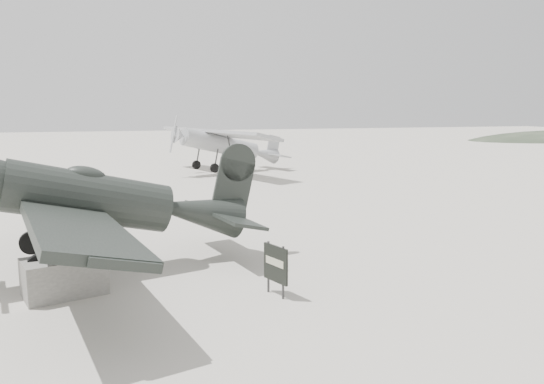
# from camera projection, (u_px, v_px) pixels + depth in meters

# --- Properties ---
(ground) EXTENTS (160.00, 160.00, 0.00)m
(ground) POSITION_uv_depth(u_px,v_px,m) (269.00, 253.00, 15.01)
(ground) COLOR #ADA799
(ground) RESTS_ON ground
(lowwing_monoplane) EXTENTS (7.66, 10.62, 3.41)m
(lowwing_monoplane) POSITION_uv_depth(u_px,v_px,m) (104.00, 201.00, 13.01)
(lowwing_monoplane) COLOR black
(lowwing_monoplane) RESTS_ON ground
(highwing_monoplane) EXTENTS (7.96, 10.86, 3.13)m
(highwing_monoplane) POSITION_uv_depth(u_px,v_px,m) (225.00, 141.00, 32.93)
(highwing_monoplane) COLOR #999B9E
(highwing_monoplane) RESTS_ON ground
(equipment_block) EXTENTS (1.90, 1.50, 0.83)m
(equipment_block) POSITION_uv_depth(u_px,v_px,m) (64.00, 276.00, 11.61)
(equipment_block) COLOR #65635E
(equipment_block) RESTS_ON ground
(sign_board) EXTENTS (0.33, 0.77, 1.16)m
(sign_board) POSITION_uv_depth(u_px,v_px,m) (276.00, 265.00, 11.51)
(sign_board) COLOR #333333
(sign_board) RESTS_ON ground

